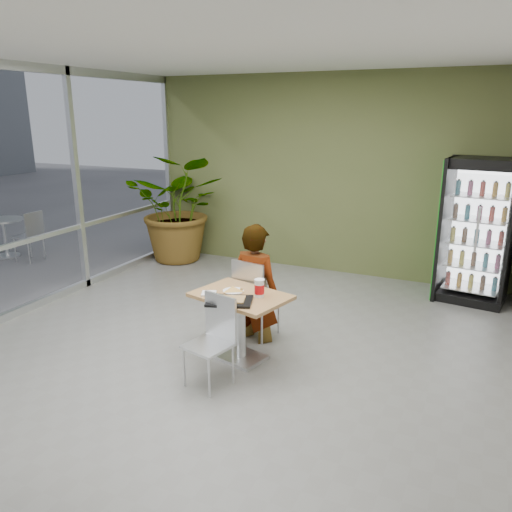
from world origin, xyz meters
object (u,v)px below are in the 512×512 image
(potted_plant, at_px, (180,208))
(soda_cup, at_px, (259,288))
(chair_near, at_px, (214,333))
(dining_table, at_px, (241,313))
(chair_far, at_px, (253,293))
(cafeteria_tray, at_px, (229,301))
(seated_woman, at_px, (256,294))
(beverage_fridge, at_px, (477,231))

(potted_plant, bearing_deg, soda_cup, -45.69)
(chair_near, xyz_separation_m, potted_plant, (-2.64, 3.49, 0.43))
(dining_table, xyz_separation_m, potted_plant, (-2.67, 2.97, 0.42))
(chair_near, bearing_deg, potted_plant, 140.74)
(chair_far, height_order, cafeteria_tray, chair_far)
(chair_near, relative_size, cafeteria_tray, 1.97)
(cafeteria_tray, bearing_deg, seated_woman, 96.22)
(dining_table, relative_size, seated_woman, 0.65)
(seated_woman, height_order, cafeteria_tray, seated_woman)
(chair_near, xyz_separation_m, soda_cup, (0.23, 0.55, 0.32))
(seated_woman, xyz_separation_m, potted_plant, (-2.58, 2.39, 0.41))
(chair_near, distance_m, soda_cup, 0.68)
(dining_table, relative_size, chair_near, 1.23)
(chair_far, relative_size, chair_near, 1.09)
(chair_far, distance_m, soda_cup, 0.65)
(chair_far, relative_size, soda_cup, 5.17)
(dining_table, bearing_deg, chair_near, -93.27)
(chair_near, bearing_deg, cafeteria_tray, 98.17)
(potted_plant, bearing_deg, cafeteria_tray, -50.35)
(chair_far, distance_m, seated_woman, 0.06)
(soda_cup, distance_m, cafeteria_tray, 0.35)
(soda_cup, relative_size, cafeteria_tray, 0.41)
(soda_cup, distance_m, beverage_fridge, 3.56)
(seated_woman, relative_size, cafeteria_tray, 3.73)
(soda_cup, xyz_separation_m, potted_plant, (-2.87, 2.94, 0.11))
(beverage_fridge, distance_m, potted_plant, 4.84)
(dining_table, relative_size, soda_cup, 5.86)
(soda_cup, relative_size, potted_plant, 0.10)
(seated_woman, xyz_separation_m, soda_cup, (0.30, -0.55, 0.30))
(cafeteria_tray, bearing_deg, potted_plant, 129.65)
(soda_cup, bearing_deg, cafeteria_tray, -126.98)
(seated_woman, xyz_separation_m, beverage_fridge, (2.26, 2.41, 0.46))
(soda_cup, height_order, cafeteria_tray, soda_cup)
(dining_table, xyz_separation_m, chair_near, (-0.03, -0.52, -0.01))
(dining_table, height_order, seated_woman, seated_woman)
(seated_woman, xyz_separation_m, cafeteria_tray, (0.09, -0.83, 0.22))
(cafeteria_tray, height_order, beverage_fridge, beverage_fridge)
(chair_far, xyz_separation_m, cafeteria_tray, (0.11, -0.78, 0.20))
(chair_far, distance_m, beverage_fridge, 3.39)
(chair_far, relative_size, seated_woman, 0.57)
(chair_near, height_order, beverage_fridge, beverage_fridge)
(dining_table, distance_m, cafeteria_tray, 0.34)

